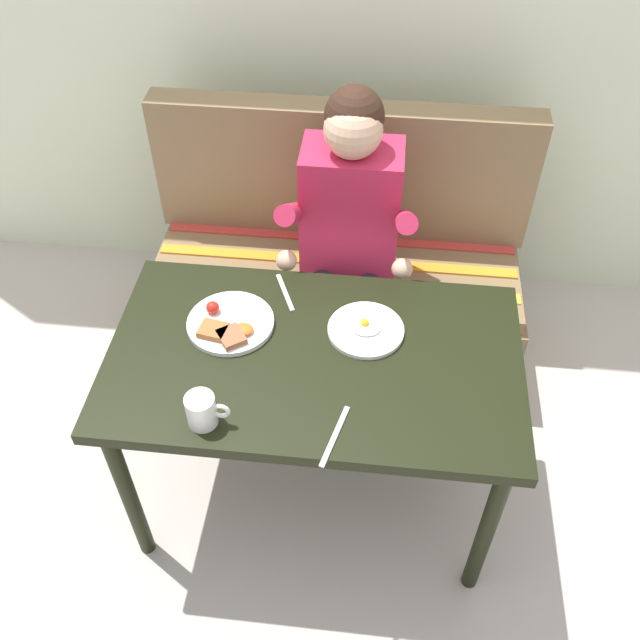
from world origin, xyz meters
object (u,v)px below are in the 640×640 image
Objects in this scene: coffee_mug at (202,410)px; knife at (335,436)px; person at (349,226)px; plate_breakfast at (229,324)px; plate_eggs at (366,329)px; fork at (285,292)px; table at (314,373)px; couch at (337,279)px.

coffee_mug reaches higher than knife.
person is 4.63× the size of plate_breakfast.
coffee_mug is 0.59× the size of knife.
plate_eggs is at bearing 96.24° from knife.
plate_eggs is 0.39m from knife.
person is 7.13× the size of fork.
person is at bearing 85.02° from table.
couch is 0.79m from plate_eggs.
fork is (-0.17, -0.34, -0.01)m from person.
knife is (0.09, -1.04, 0.40)m from couch.
person is 0.87m from knife.
knife is (0.09, -0.28, 0.08)m from table.
table is 0.83m from couch.
knife is (0.35, -0.01, -0.05)m from coffee_mug.
knife is (-0.06, -0.38, -0.01)m from plate_eggs.
person reaches higher than knife.
person reaches higher than plate_breakfast.
couch is at bearing 102.16° from plate_eggs.
fork is at bearing 48.75° from plate_breakfast.
person is (0.05, -0.17, 0.41)m from couch.
table is 0.20m from plate_eggs.
fork is (0.14, 0.51, -0.05)m from coffee_mug.
fork is at bearing 74.53° from coffee_mug.
couch is at bearing 68.77° from plate_breakfast.
plate_eggs is (0.09, -0.48, -0.00)m from person.
plate_eggs reaches higher than table.
plate_eggs is (0.14, -0.66, 0.41)m from couch.
knife is at bearing -45.53° from plate_breakfast.
person is at bearing 58.07° from plate_breakfast.
plate_breakfast reaches higher than fork.
fork is at bearing -103.13° from couch.
fork is at bearing -116.64° from person.
table is 0.83× the size of couch.
plate_eggs is (0.14, 0.11, 0.09)m from table.
coffee_mug is at bearing -89.60° from plate_breakfast.
knife is (0.21, -0.52, 0.00)m from fork.
person reaches higher than plate_eggs.
table is at bearing -142.62° from plate_eggs.
table is 0.99× the size of person.
plate_breakfast is at bearing -121.93° from person.
table is at bearing -94.98° from person.
plate_breakfast is 1.31× the size of knife.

